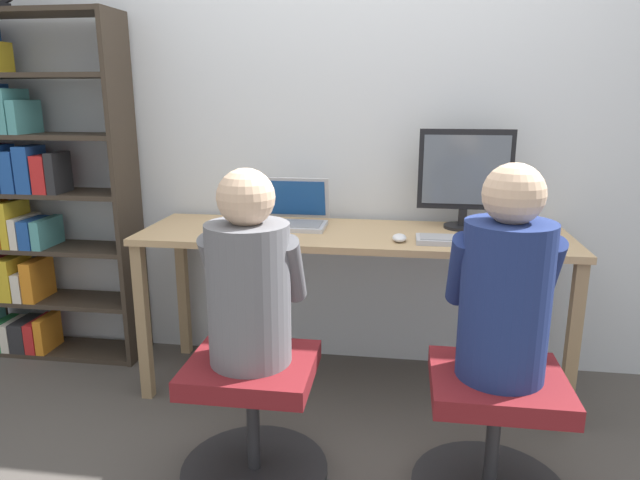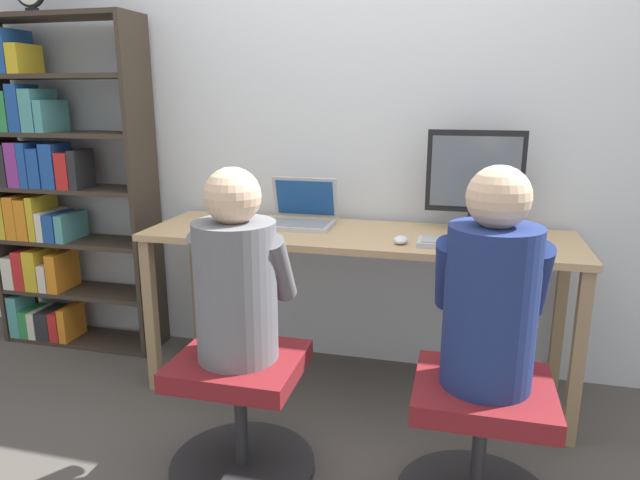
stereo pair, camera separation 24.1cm
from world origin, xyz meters
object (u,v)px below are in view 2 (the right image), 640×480
object	(u,v)px
person_at_monitor	(491,291)
office_chair_left	(479,445)
bookshelf	(50,193)
person_at_laptop	(236,276)
desktop_monitor	(475,179)
office_chair_right	(241,413)
laptop	(300,216)
keyboard	(467,244)

from	to	relation	value
person_at_monitor	office_chair_left	bearing A→B (deg)	-90.00
person_at_monitor	bookshelf	world-z (taller)	bookshelf
person_at_laptop	office_chair_left	bearing A→B (deg)	0.53
desktop_monitor	bookshelf	world-z (taller)	bookshelf
office_chair_left	office_chair_right	size ratio (longest dim) A/B	1.00
person_at_monitor	bookshelf	xyz separation A→B (m)	(-2.29, 0.85, 0.08)
desktop_monitor	person_at_monitor	size ratio (longest dim) A/B	0.64
laptop	keyboard	xyz separation A→B (m)	(0.78, -0.22, -0.03)
office_chair_left	office_chair_right	distance (m)	0.85
office_chair_left	office_chair_right	world-z (taller)	same
desktop_monitor	bookshelf	xyz separation A→B (m)	(-2.23, -0.02, -0.15)
keyboard	person_at_laptop	bearing A→B (deg)	-142.66
keyboard	office_chair_left	bearing A→B (deg)	-82.55
desktop_monitor	laptop	world-z (taller)	desktop_monitor
keyboard	office_chair_left	distance (m)	0.80
office_chair_right	person_at_laptop	xyz separation A→B (m)	(0.00, 0.00, 0.53)
office_chair_left	keyboard	bearing A→B (deg)	97.45
bookshelf	person_at_monitor	bearing A→B (deg)	-20.36
person_at_monitor	person_at_laptop	distance (m)	0.85
desktop_monitor	person_at_laptop	distance (m)	1.21
person_at_laptop	bookshelf	size ratio (longest dim) A/B	0.38
laptop	person_at_laptop	world-z (taller)	person_at_laptop
office_chair_left	person_at_monitor	bearing A→B (deg)	90.00
laptop	bookshelf	xyz separation A→B (m)	(-1.44, 0.05, 0.04)
office_chair_right	person_at_monitor	size ratio (longest dim) A/B	0.77
keyboard	person_at_monitor	xyz separation A→B (m)	(0.08, -0.58, 0.00)
desktop_monitor	person_at_monitor	distance (m)	0.90
keyboard	person_at_laptop	distance (m)	0.98
laptop	person_at_monitor	distance (m)	1.17
keyboard	office_chair_left	world-z (taller)	keyboard
office_chair_left	bookshelf	world-z (taller)	bookshelf
desktop_monitor	keyboard	world-z (taller)	desktop_monitor
office_chair_right	bookshelf	bearing A→B (deg)	148.90
desktop_monitor	office_chair_right	world-z (taller)	desktop_monitor
keyboard	person_at_monitor	size ratio (longest dim) A/B	0.56
office_chair_right	person_at_monitor	world-z (taller)	person_at_monitor
laptop	person_at_laptop	bearing A→B (deg)	-89.75
desktop_monitor	person_at_laptop	world-z (taller)	desktop_monitor
keyboard	bookshelf	distance (m)	2.23
keyboard	office_chair_left	size ratio (longest dim) A/B	0.73
desktop_monitor	office_chair_right	xyz separation A→B (m)	(-0.79, -0.89, -0.77)
person_at_monitor	laptop	bearing A→B (deg)	136.92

